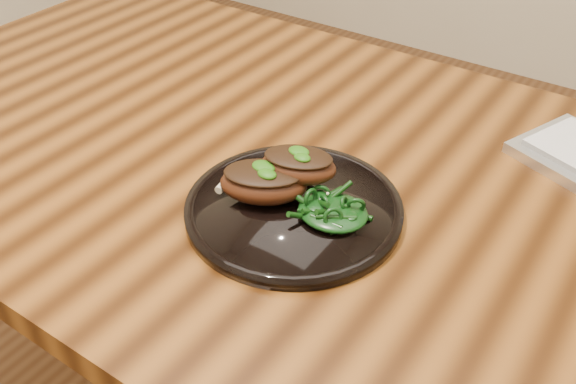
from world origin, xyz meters
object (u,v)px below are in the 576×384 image
object	(u,v)px
plate	(294,208)
lamb_chop_front	(263,182)
desk	(326,218)
greens_heap	(333,208)

from	to	relation	value
plate	lamb_chop_front	size ratio (longest dim) A/B	2.11
plate	lamb_chop_front	world-z (taller)	lamb_chop_front
desk	lamb_chop_front	bearing A→B (deg)	-103.29
lamb_chop_front	greens_heap	bearing A→B (deg)	8.97
desk	plate	distance (m)	0.14
desk	lamb_chop_front	distance (m)	0.17
desk	lamb_chop_front	size ratio (longest dim) A/B	12.55
lamb_chop_front	plate	bearing A→B (deg)	13.94
greens_heap	plate	bearing A→B (deg)	-174.81
plate	greens_heap	xyz separation A→B (m)	(0.05, 0.00, 0.02)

